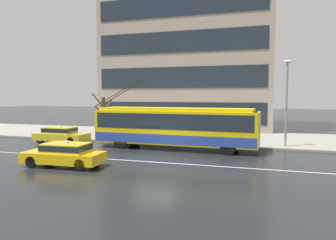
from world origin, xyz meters
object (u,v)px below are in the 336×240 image
(pedestrian_at_shelter, at_px, (231,131))
(pedestrian_walking_past, at_px, (174,122))
(pedestrian_approaching_curb, at_px, (140,126))
(street_tree_bare, at_px, (103,114))
(taxi_oncoming_near, at_px, (65,153))
(taxi_queued_behind_bus, at_px, (61,134))
(street_lamp, at_px, (287,95))
(trolleybus, at_px, (175,126))

(pedestrian_at_shelter, bearing_deg, pedestrian_walking_past, 169.03)
(pedestrian_approaching_curb, bearing_deg, pedestrian_walking_past, -19.49)
(street_tree_bare, bearing_deg, taxi_oncoming_near, -71.33)
(street_tree_bare, bearing_deg, taxi_queued_behind_bus, -116.03)
(pedestrian_at_shelter, bearing_deg, street_lamp, 5.13)
(taxi_oncoming_near, height_order, pedestrian_at_shelter, pedestrian_at_shelter)
(taxi_oncoming_near, bearing_deg, taxi_queued_behind_bus, 127.03)
(taxi_queued_behind_bus, distance_m, street_tree_bare, 4.38)
(trolleybus, height_order, street_tree_bare, trolleybus)
(pedestrian_at_shelter, xyz_separation_m, street_lamp, (3.85, 0.35, 2.70))
(trolleybus, xyz_separation_m, street_lamp, (7.52, 2.71, 2.22))
(taxi_oncoming_near, relative_size, street_lamp, 0.71)
(trolleybus, relative_size, street_tree_bare, 3.15)
(pedestrian_at_shelter, distance_m, pedestrian_approaching_curb, 8.48)
(pedestrian_at_shelter, bearing_deg, taxi_queued_behind_bus, -170.51)
(pedestrian_at_shelter, bearing_deg, pedestrian_approaching_curb, 165.37)
(trolleybus, xyz_separation_m, pedestrian_approaching_curb, (-4.54, 4.51, -0.49))
(taxi_queued_behind_bus, relative_size, pedestrian_walking_past, 2.22)
(taxi_oncoming_near, bearing_deg, street_tree_bare, 108.67)
(taxi_oncoming_near, bearing_deg, pedestrian_walking_past, 74.04)
(pedestrian_approaching_curb, xyz_separation_m, pedestrian_walking_past, (3.45, -1.22, 0.52))
(pedestrian_walking_past, relative_size, street_lamp, 0.31)
(pedestrian_at_shelter, xyz_separation_m, pedestrian_approaching_curb, (-8.21, 2.14, -0.02))
(taxi_queued_behind_bus, distance_m, pedestrian_at_shelter, 13.51)
(taxi_oncoming_near, bearing_deg, pedestrian_approaching_curb, 92.17)
(street_tree_bare, bearing_deg, pedestrian_walking_past, -4.79)
(trolleybus, xyz_separation_m, taxi_oncoming_near, (-4.10, -7.23, -0.92))
(pedestrian_approaching_curb, bearing_deg, street_lamp, -8.48)
(taxi_queued_behind_bus, relative_size, pedestrian_approaching_curb, 2.60)
(taxi_queued_behind_bus, xyz_separation_m, street_lamp, (17.17, 2.57, 3.14))
(pedestrian_at_shelter, relative_size, street_tree_bare, 0.44)
(trolleybus, relative_size, pedestrian_approaching_curb, 7.36)
(taxi_queued_behind_bus, distance_m, pedestrian_walking_past, 9.17)
(taxi_queued_behind_bus, height_order, taxi_oncoming_near, same)
(taxi_oncoming_near, xyz_separation_m, street_tree_bare, (-3.75, 11.08, 1.44))
(trolleybus, bearing_deg, street_tree_bare, 153.84)
(pedestrian_walking_past, height_order, street_tree_bare, street_tree_bare)
(pedestrian_at_shelter, distance_m, street_tree_bare, 11.65)
(taxi_queued_behind_bus, distance_m, pedestrian_approaching_curb, 6.74)
(taxi_queued_behind_bus, relative_size, pedestrian_at_shelter, 2.55)
(street_tree_bare, bearing_deg, trolleybus, -26.16)
(pedestrian_at_shelter, height_order, pedestrian_approaching_curb, pedestrian_at_shelter)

